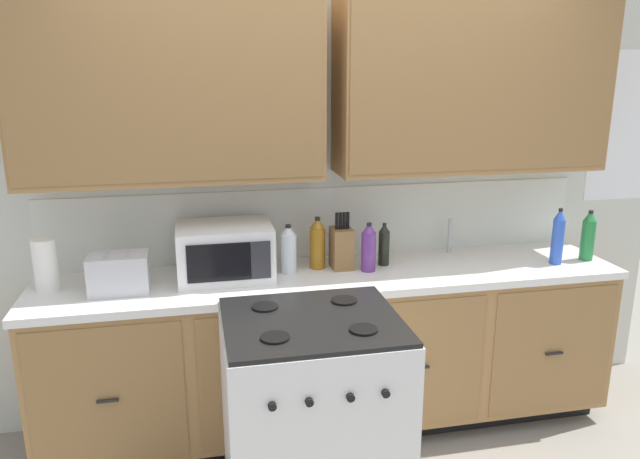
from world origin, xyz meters
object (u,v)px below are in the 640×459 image
at_px(microwave, 225,251).
at_px(bottle_violet, 369,248).
at_px(knife_block, 342,247).
at_px(bottle_blue, 558,237).
at_px(toaster, 119,273).
at_px(bottle_amber, 318,243).
at_px(paper_towel_roll, 46,265).
at_px(bottle_dark, 384,245).
at_px(bottle_clear, 289,249).
at_px(stove_range, 313,417).
at_px(bottle_green, 588,236).

xyz_separation_m(microwave, bottle_violet, (0.75, -0.05, -0.01)).
xyz_separation_m(knife_block, bottle_blue, (1.18, -0.18, 0.04)).
height_order(toaster, bottle_amber, bottle_amber).
xyz_separation_m(toaster, paper_towel_roll, (-0.35, 0.10, 0.03)).
bearing_deg(bottle_blue, paper_towel_roll, 176.90).
distance_m(toaster, bottle_dark, 1.38).
relative_size(knife_block, bottle_clear, 1.19).
xyz_separation_m(microwave, knife_block, (0.62, 0.02, -0.02)).
relative_size(bottle_dark, bottle_blue, 0.75).
bearing_deg(bottle_violet, stove_range, -124.49).
height_order(stove_range, bottle_blue, bottle_blue).
height_order(toaster, bottle_blue, bottle_blue).
bearing_deg(bottle_blue, microwave, 175.10).
bearing_deg(paper_towel_roll, microwave, 0.68).
relative_size(bottle_violet, bottle_blue, 0.84).
distance_m(toaster, bottle_green, 2.52).
height_order(stove_range, knife_block, knife_block).
height_order(paper_towel_roll, bottle_amber, bottle_amber).
relative_size(bottle_green, bottle_blue, 0.91).
bearing_deg(bottle_clear, bottle_violet, -8.13).
xyz_separation_m(microwave, toaster, (-0.51, -0.11, -0.04)).
relative_size(stove_range, bottle_violet, 3.61).
relative_size(knife_block, bottle_green, 1.09).
bearing_deg(knife_block, toaster, -173.36).
bearing_deg(bottle_blue, stove_range, -160.40).
xyz_separation_m(toaster, knife_block, (1.14, 0.13, 0.02)).
relative_size(stove_range, bottle_green, 3.33).
xyz_separation_m(bottle_green, bottle_clear, (-1.67, 0.13, -0.01)).
xyz_separation_m(stove_range, toaster, (-0.83, 0.57, 0.54)).
xyz_separation_m(knife_block, bottle_amber, (-0.13, 0.02, 0.02)).
bearing_deg(paper_towel_roll, bottle_dark, 1.21).
xyz_separation_m(bottle_amber, bottle_blue, (1.30, -0.20, 0.02)).
distance_m(paper_towel_roll, bottle_blue, 2.66).
xyz_separation_m(paper_towel_roll, bottle_violet, (1.61, -0.04, -0.00)).
bearing_deg(bottle_amber, paper_towel_roll, -177.56).
bearing_deg(bottle_green, knife_block, 173.82).
xyz_separation_m(bottle_clear, bottle_blue, (1.47, -0.16, 0.03)).
relative_size(bottle_clear, bottle_violet, 0.99).
bearing_deg(bottle_blue, toaster, 178.85).
distance_m(bottle_green, bottle_clear, 1.68).
relative_size(microwave, toaster, 1.71).
relative_size(microwave, knife_block, 1.55).
bearing_deg(bottle_green, stove_range, -161.79).
relative_size(microwave, bottle_violet, 1.82).
distance_m(paper_towel_roll, bottle_green, 2.87).
relative_size(stove_range, bottle_blue, 3.02).
distance_m(knife_block, bottle_dark, 0.24).
bearing_deg(bottle_dark, bottle_amber, 176.67).
bearing_deg(toaster, bottle_amber, 8.76).
height_order(bottle_clear, bottle_blue, bottle_blue).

